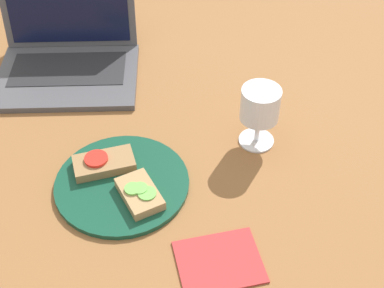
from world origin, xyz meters
TOP-DOWN VIEW (x-y plane):
  - wooden_table at (0.00, 0.00)cm, footprint 140.00×140.00cm
  - plate at (-8.11, -7.73)cm, footprint 25.43×25.43cm
  - sandwich_with_tomato at (-11.79, -3.75)cm, footprint 12.69×8.72cm
  - sandwich_with_cucumber at (-4.55, -11.72)cm, footprint 9.67×11.38cm
  - wine_glass at (18.75, 3.56)cm, footprint 7.78×7.78cm
  - laptop at (-22.88, 30.29)cm, footprint 32.40×27.33cm
  - napkin at (9.05, -25.51)cm, footprint 15.83×13.66cm

SIDE VIEW (x-z plane):
  - wooden_table at x=0.00cm, z-range 0.00..3.00cm
  - napkin at x=9.05cm, z-range 3.00..3.40cm
  - plate at x=-8.11cm, z-range 3.00..4.03cm
  - sandwich_with_cucumber at x=-4.55cm, z-range 3.92..6.25cm
  - sandwich_with_tomato at x=-11.79cm, z-range 3.84..6.35cm
  - laptop at x=-22.88cm, z-range -2.92..16.50cm
  - wine_glass at x=18.75cm, z-range 5.47..18.66cm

